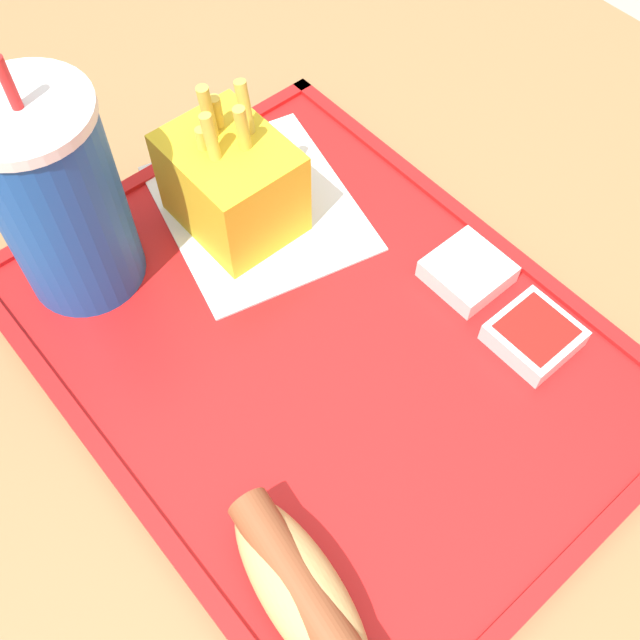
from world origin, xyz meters
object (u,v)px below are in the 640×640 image
(soda_cup, at_px, (58,199))
(sauce_cup_mayo, at_px, (468,271))
(fries_carton, at_px, (233,182))
(hot_dog_far, at_px, (300,589))
(sauce_cup_ketchup, at_px, (534,335))

(soda_cup, height_order, sauce_cup_mayo, soda_cup)
(fries_carton, bearing_deg, hot_dog_far, 149.98)
(soda_cup, xyz_separation_m, sauce_cup_ketchup, (-0.26, -0.21, -0.07))
(soda_cup, distance_m, fries_carton, 0.13)
(soda_cup, relative_size, sauce_cup_mayo, 3.60)
(soda_cup, xyz_separation_m, sauce_cup_mayo, (-0.19, -0.21, -0.07))
(hot_dog_far, relative_size, sauce_cup_ketchup, 2.42)
(sauce_cup_mayo, bearing_deg, fries_carton, 30.82)
(fries_carton, bearing_deg, sauce_cup_ketchup, -158.55)
(hot_dog_far, bearing_deg, soda_cup, -6.10)
(fries_carton, xyz_separation_m, sauce_cup_ketchup, (-0.23, -0.09, -0.03))
(soda_cup, height_order, sauce_cup_ketchup, soda_cup)
(hot_dog_far, relative_size, fries_carton, 1.08)
(fries_carton, distance_m, sauce_cup_mayo, 0.19)
(hot_dog_far, height_order, fries_carton, fries_carton)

